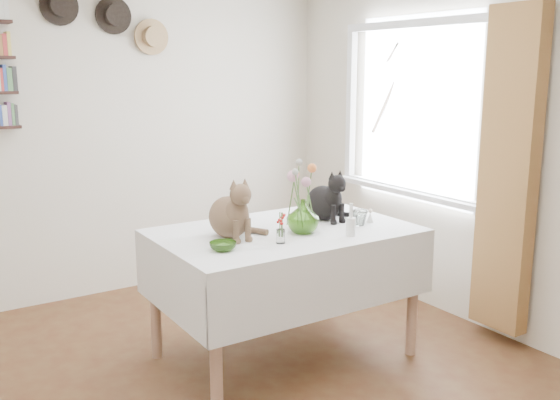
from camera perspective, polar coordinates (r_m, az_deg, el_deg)
room at (r=3.07m, az=-3.51°, el=1.46°), size 4.08×4.58×2.58m
window at (r=4.88m, az=12.13°, el=6.87°), size 0.12×1.52×1.32m
curtain at (r=4.27m, az=20.15°, el=2.36°), size 0.12×0.38×2.10m
dining_table at (r=3.90m, az=0.43°, el=-5.65°), size 1.56×1.01×0.83m
tabby_cat at (r=3.65m, az=-4.70°, el=-0.55°), size 0.26×0.32×0.37m
black_cat at (r=4.07m, az=4.03°, el=0.58°), size 0.25×0.31×0.34m
flower_vase at (r=3.74m, az=2.11°, el=-1.50°), size 0.23×0.23×0.21m
green_bowl at (r=3.42m, az=-5.24°, el=-4.23°), size 0.18×0.18×0.05m
drinking_glass at (r=3.97m, az=7.27°, el=-1.61°), size 0.13×0.13×0.10m
candlestick at (r=3.71m, az=6.49°, el=-2.29°), size 0.05×0.05×0.20m
berry_jar at (r=3.53m, az=0.06°, el=-2.56°), size 0.05×0.05×0.20m
porcelain_figurine at (r=4.06m, az=8.24°, el=-1.50°), size 0.05×0.05×0.09m
flower_bouquet at (r=3.70m, az=1.99°, el=2.13°), size 0.17×0.12×0.39m
wall_hats at (r=5.08m, az=-15.26°, el=15.62°), size 0.98×0.09×0.48m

